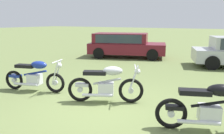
{
  "coord_description": "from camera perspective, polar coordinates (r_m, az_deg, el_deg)",
  "views": [
    {
      "loc": [
        2.98,
        -4.61,
        2.17
      ],
      "look_at": [
        -0.2,
        0.85,
        0.86
      ],
      "focal_mm": 36.06,
      "sensor_mm": 36.0,
      "label": 1
    }
  ],
  "objects": [
    {
      "name": "motorcycle_black",
      "position": [
        4.88,
        23.56,
        -9.48
      ],
      "size": [
        1.95,
        1.01,
        1.02
      ],
      "rotation": [
        0.0,
        0.0,
        0.37
      ],
      "color": "black",
      "rests_on": "ground"
    },
    {
      "name": "ground_plane",
      "position": [
        5.9,
        -2.5,
        -9.87
      ],
      "size": [
        120.0,
        120.0,
        0.0
      ],
      "primitive_type": "plane",
      "color": "olive"
    },
    {
      "name": "motorcycle_silver",
      "position": [
        6.02,
        -1.48,
        -4.46
      ],
      "size": [
        1.87,
        1.14,
        1.02
      ],
      "rotation": [
        0.0,
        0.0,
        0.46
      ],
      "color": "black",
      "rests_on": "ground"
    },
    {
      "name": "motorcycle_blue",
      "position": [
        7.37,
        -19.05,
        -2.15
      ],
      "size": [
        1.99,
        0.91,
        1.02
      ],
      "rotation": [
        0.0,
        0.0,
        0.29
      ],
      "color": "black",
      "rests_on": "ground"
    },
    {
      "name": "car_burgundy",
      "position": [
        13.49,
        3.04,
        6.03
      ],
      "size": [
        4.79,
        3.14,
        1.43
      ],
      "rotation": [
        0.0,
        0.0,
        0.32
      ],
      "color": "maroon",
      "rests_on": "ground"
    }
  ]
}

